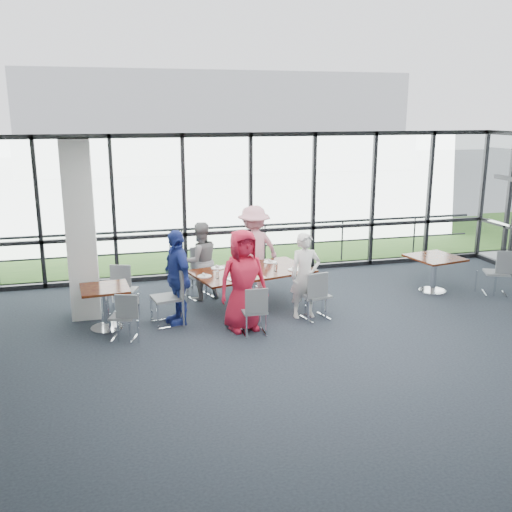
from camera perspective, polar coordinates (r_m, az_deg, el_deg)
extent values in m
cube|color=black|center=(8.75, 7.64, -10.54)|extent=(12.00, 10.00, 0.02)
cube|color=white|center=(7.97, 8.41, 10.92)|extent=(12.00, 10.00, 0.04)
cube|color=white|center=(12.87, -0.55, 5.14)|extent=(12.00, 0.10, 3.20)
cube|color=white|center=(10.54, -17.12, 2.45)|extent=(0.50, 0.50, 3.20)
cube|color=gray|center=(17.98, -4.43, 2.49)|extent=(80.00, 70.00, 0.02)
cube|color=#26521C|center=(16.05, -3.15, 1.18)|extent=(80.00, 5.00, 0.01)
cube|color=silver|center=(39.97, -4.56, 13.33)|extent=(24.00, 10.00, 6.00)
cylinder|color=#2D2D33|center=(13.66, -1.15, 0.97)|extent=(12.00, 0.06, 0.06)
cube|color=black|center=(10.70, -0.41, -1.54)|extent=(2.42, 1.70, 0.04)
cylinder|color=silver|center=(10.80, -0.40, -3.45)|extent=(0.12, 0.12, 0.71)
cylinder|color=silver|center=(10.91, -0.40, -5.15)|extent=(0.56, 0.56, 0.03)
cube|color=black|center=(10.02, -14.90, -3.14)|extent=(0.85, 0.85, 0.04)
cylinder|color=silver|center=(10.13, -14.77, -5.17)|extent=(0.12, 0.12, 0.71)
cube|color=black|center=(12.25, 17.47, -0.16)|extent=(1.11, 1.11, 0.04)
cylinder|color=silver|center=(12.34, 17.34, -1.85)|extent=(0.12, 0.12, 0.71)
imported|color=#BA1731|center=(9.63, -1.32, -2.44)|extent=(0.93, 0.68, 1.75)
imported|color=white|center=(10.28, 4.93, -1.97)|extent=(0.57, 0.42, 1.55)
imported|color=gray|center=(11.28, -5.59, -0.51)|extent=(0.83, 0.60, 1.56)
imported|color=pink|center=(11.68, -0.21, 0.69)|extent=(1.28, 0.91, 1.80)
imported|color=navy|center=(10.01, -7.91, -2.12)|extent=(0.77, 1.09, 1.69)
cylinder|color=white|center=(10.12, -2.17, -2.32)|extent=(0.26, 0.26, 0.01)
cylinder|color=white|center=(10.73, 3.86, -1.36)|extent=(0.24, 0.24, 0.01)
cylinder|color=white|center=(10.84, -3.87, -1.20)|extent=(0.25, 0.25, 0.01)
cylinder|color=white|center=(11.24, 1.42, -0.61)|extent=(0.26, 0.26, 0.01)
cylinder|color=white|center=(10.32, -5.18, -2.03)|extent=(0.26, 0.26, 0.01)
cylinder|color=white|center=(10.29, -0.67, -1.62)|extent=(0.08, 0.08, 0.15)
cylinder|color=white|center=(10.63, 1.98, -1.15)|extent=(0.07, 0.07, 0.14)
cylinder|color=white|center=(10.92, -0.98, -0.72)|extent=(0.07, 0.07, 0.14)
cylinder|color=white|center=(10.19, -3.88, -1.87)|extent=(0.07, 0.07, 0.14)
cube|color=silver|center=(10.21, 0.13, -2.18)|extent=(0.34, 0.26, 0.00)
cube|color=silver|center=(10.88, 4.41, -1.19)|extent=(0.33, 0.24, 0.00)
cube|color=silver|center=(11.13, -0.43, -0.79)|extent=(0.37, 0.40, 0.00)
cube|color=black|center=(10.77, -0.37, -1.20)|extent=(0.10, 0.07, 0.04)
cylinder|color=#A10E21|center=(10.68, -0.64, -0.95)|extent=(0.06, 0.06, 0.18)
cylinder|color=#1F6D23|center=(10.73, 0.15, -0.82)|extent=(0.05, 0.05, 0.20)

